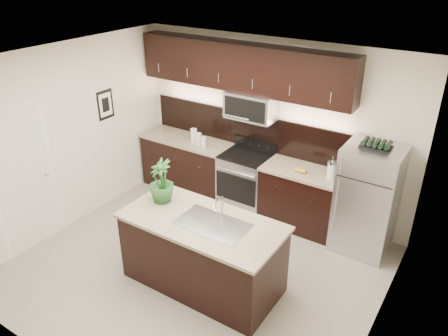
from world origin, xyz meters
name	(u,v)px	position (x,y,z in m)	size (l,w,h in m)	color
ground	(197,268)	(0.00, 0.00, 0.00)	(4.50, 4.50, 0.00)	gray
room_walls	(183,151)	(-0.11, -0.04, 1.70)	(4.52, 4.02, 2.71)	silver
counter_run	(235,178)	(-0.46, 1.69, 0.47)	(3.51, 0.65, 0.94)	black
upper_fixtures	(243,75)	(-0.43, 1.84, 2.14)	(3.49, 0.40, 1.66)	black
island	(203,252)	(0.24, -0.19, 0.47)	(1.96, 0.96, 0.94)	black
sink_faucet	(213,223)	(0.39, -0.18, 0.96)	(0.84, 0.50, 0.28)	silver
refrigerator	(367,200)	(1.67, 1.63, 0.77)	(0.74, 0.67, 1.54)	#B2B2B7
wine_rack	(376,145)	(1.67, 1.63, 1.59)	(0.38, 0.24, 0.09)	black
plant	(161,181)	(-0.44, -0.09, 1.22)	(0.32, 0.32, 0.56)	#1F4C1E
canisters	(197,138)	(-1.14, 1.61, 1.04)	(0.34, 0.16, 0.23)	silver
french_press	(331,170)	(1.13, 1.64, 1.07)	(0.12, 0.12, 0.34)	silver
bananas	(298,169)	(0.65, 1.61, 0.97)	(0.18, 0.14, 0.06)	gold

